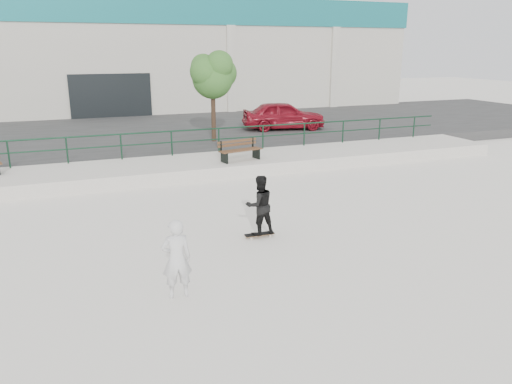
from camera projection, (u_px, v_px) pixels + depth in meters
name	position (u px, v px, depth m)	size (l,w,h in m)	color
ground	(236.00, 281.00, 10.50)	(120.00, 120.00, 0.00)	white
ledge	(154.00, 171.00, 18.93)	(30.00, 3.00, 0.50)	beige
parking_strip	(125.00, 136.00, 26.53)	(60.00, 14.00, 0.50)	#313131
railing	(147.00, 139.00, 19.81)	(28.00, 0.06, 1.03)	#133623
commercial_building	(97.00, 50.00, 37.85)	(44.20, 16.33, 8.00)	silver
bench_right	(240.00, 150.00, 19.39)	(1.81, 0.86, 0.80)	#4C2F1A
tree	(213.00, 74.00, 22.72)	(2.33, 2.07, 4.14)	#422E21
red_car	(284.00, 115.00, 26.82)	(1.77, 4.41, 1.50)	maroon
skateboard	(260.00, 234.00, 12.93)	(0.78, 0.23, 0.09)	black
standing_skater	(260.00, 205.00, 12.71)	(0.75, 0.59, 1.55)	black
seated_skater	(177.00, 259.00, 9.62)	(0.59, 0.38, 1.61)	silver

